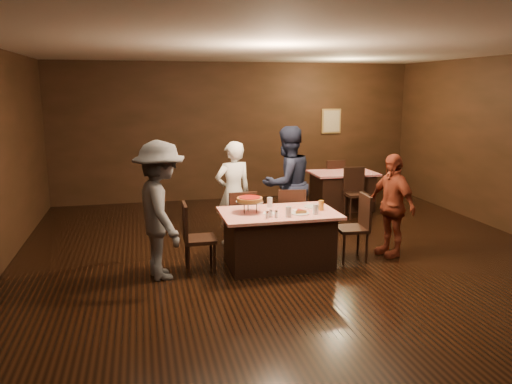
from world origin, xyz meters
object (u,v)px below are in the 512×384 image
at_px(chair_far_right, 290,217).
at_px(glass_back, 270,202).
at_px(chair_back_near, 357,193).
at_px(pizza_stand, 250,200).
at_px(glass_front_left, 289,212).
at_px(diner_grey_knit, 161,210).
at_px(diner_white_jacket, 233,193).
at_px(glass_front_right, 316,209).
at_px(glass_amber, 321,205).
at_px(chair_end_right, 352,227).
at_px(chair_end_left, 200,238).
at_px(diner_red_shirt, 391,205).
at_px(back_table, 342,191).
at_px(chair_back_far, 331,181).
at_px(diner_navy_hoodie, 287,184).
at_px(main_table, 278,238).
at_px(plate_empty, 313,207).
at_px(chair_far_left, 240,220).

xyz_separation_m(chair_far_right, glass_back, (-0.45, -0.45, 0.37)).
height_order(chair_back_near, pizza_stand, pizza_stand).
xyz_separation_m(chair_far_right, glass_front_left, (-0.35, -1.05, 0.37)).
height_order(diner_grey_knit, glass_front_left, diner_grey_knit).
relative_size(diner_white_jacket, glass_back, 11.73).
height_order(glass_front_right, glass_amber, same).
relative_size(chair_end_right, glass_amber, 6.79).
xyz_separation_m(chair_end_left, glass_amber, (1.70, -0.05, 0.37)).
relative_size(chair_far_right, diner_grey_knit, 0.53).
bearing_deg(glass_front_right, chair_end_right, 21.04).
bearing_deg(glass_front_right, glass_front_left, -172.87).
bearing_deg(glass_front_right, diner_red_shirt, 13.04).
bearing_deg(glass_front_left, chair_end_left, 165.38).
bearing_deg(chair_back_near, back_table, 94.86).
distance_m(chair_end_left, glass_front_left, 1.24).
bearing_deg(glass_amber, chair_back_far, 66.16).
height_order(chair_end_right, chair_back_far, same).
relative_size(glass_front_left, glass_amber, 1.00).
bearing_deg(glass_amber, chair_far_right, 104.04).
bearing_deg(diner_navy_hoodie, chair_back_near, -168.76).
relative_size(back_table, diner_navy_hoodie, 0.70).
relative_size(back_table, chair_back_near, 1.37).
bearing_deg(glass_front_right, diner_white_jacket, 122.31).
relative_size(main_table, glass_front_right, 11.43).
height_order(chair_far_right, chair_end_right, same).
bearing_deg(diner_white_jacket, chair_back_near, -171.10).
relative_size(main_table, glass_amber, 11.43).
height_order(plate_empty, glass_front_right, glass_front_right).
bearing_deg(chair_end_left, back_table, -48.10).
xyz_separation_m(main_table, chair_end_left, (-1.10, 0.00, 0.09)).
height_order(diner_grey_knit, glass_back, diner_grey_knit).
distance_m(back_table, diner_grey_knit, 4.85).
xyz_separation_m(chair_far_left, diner_red_shirt, (2.13, -0.70, 0.29)).
height_order(chair_far_left, diner_navy_hoodie, diner_navy_hoodie).
height_order(chair_back_near, glass_front_right, chair_back_near).
distance_m(chair_back_far, glass_front_left, 4.38).
distance_m(back_table, glass_amber, 3.38).
height_order(back_table, glass_amber, glass_amber).
bearing_deg(plate_empty, diner_red_shirt, -4.97).
bearing_deg(plate_empty, diner_grey_knit, -173.63).
bearing_deg(chair_end_left, chair_far_left, -42.75).
relative_size(diner_white_jacket, glass_front_right, 11.73).
distance_m(diner_white_jacket, glass_front_right, 1.64).
relative_size(chair_end_left, chair_back_near, 1.00).
xyz_separation_m(chair_far_right, glass_front_right, (0.05, -1.00, 0.37)).
bearing_deg(glass_front_left, chair_far_left, 113.20).
bearing_deg(chair_end_left, diner_white_jacket, -30.35).
height_order(chair_far_left, plate_empty, chair_far_left).
distance_m(chair_end_left, glass_amber, 1.74).
height_order(diner_red_shirt, glass_back, diner_red_shirt).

